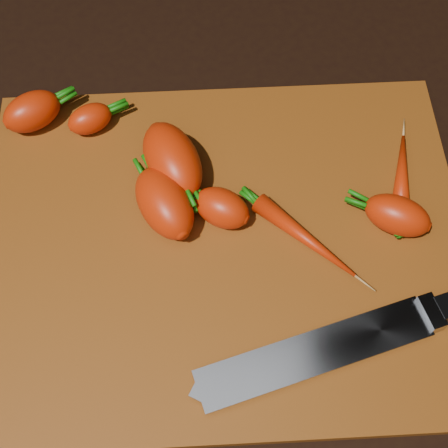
{
  "coord_description": "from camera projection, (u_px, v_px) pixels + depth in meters",
  "views": [
    {
      "loc": [
        -0.02,
        -0.28,
        0.59
      ],
      "look_at": [
        0.0,
        0.01,
        0.03
      ],
      "focal_mm": 50.0,
      "sensor_mm": 36.0,
      "label": 1
    }
  ],
  "objects": [
    {
      "name": "carrot_1",
      "position": [
        222.0,
        208.0,
        0.64
      ],
      "size": [
        0.07,
        0.06,
        0.04
      ],
      "primitive_type": "ellipsoid",
      "rotation": [
        0.0,
        0.0,
        2.59
      ],
      "color": "red",
      "rests_on": "cutting_board"
    },
    {
      "name": "carrot_3",
      "position": [
        164.0,
        203.0,
        0.63
      ],
      "size": [
        0.08,
        0.1,
        0.05
      ],
      "primitive_type": "ellipsoid",
      "rotation": [
        0.0,
        0.0,
        2.02
      ],
      "color": "red",
      "rests_on": "cutting_board"
    },
    {
      "name": "carrot_7",
      "position": [
        305.0,
        238.0,
        0.63
      ],
      "size": [
        0.1,
        0.1,
        0.02
      ],
      "primitive_type": "ellipsoid",
      "rotation": [
        0.0,
        0.0,
        -0.78
      ],
      "color": "red",
      "rests_on": "cutting_board"
    },
    {
      "name": "carrot_0",
      "position": [
        32.0,
        112.0,
        0.69
      ],
      "size": [
        0.08,
        0.07,
        0.04
      ],
      "primitive_type": "ellipsoid",
      "rotation": [
        0.0,
        0.0,
        0.53
      ],
      "color": "red",
      "rests_on": "cutting_board"
    },
    {
      "name": "ground",
      "position": [
        224.0,
        248.0,
        0.66
      ],
      "size": [
        2.0,
        2.0,
        0.01
      ],
      "primitive_type": "cube",
      "color": "black"
    },
    {
      "name": "carrot_5",
      "position": [
        397.0,
        215.0,
        0.63
      ],
      "size": [
        0.08,
        0.07,
        0.04
      ],
      "primitive_type": "ellipsoid",
      "rotation": [
        0.0,
        0.0,
        2.67
      ],
      "color": "red",
      "rests_on": "cutting_board"
    },
    {
      "name": "cutting_board",
      "position": [
        225.0,
        243.0,
        0.65
      ],
      "size": [
        0.5,
        0.4,
        0.01
      ],
      "primitive_type": "cube",
      "color": "brown",
      "rests_on": "ground"
    },
    {
      "name": "carrot_4",
      "position": [
        90.0,
        119.0,
        0.69
      ],
      "size": [
        0.06,
        0.05,
        0.03
      ],
      "primitive_type": "ellipsoid",
      "rotation": [
        0.0,
        0.0,
        0.45
      ],
      "color": "red",
      "rests_on": "cutting_board"
    },
    {
      "name": "carrot_6",
      "position": [
        402.0,
        177.0,
        0.66
      ],
      "size": [
        0.05,
        0.11,
        0.02
      ],
      "primitive_type": "ellipsoid",
      "rotation": [
        0.0,
        0.0,
        1.35
      ],
      "color": "red",
      "rests_on": "cutting_board"
    },
    {
      "name": "carrot_2",
      "position": [
        172.0,
        160.0,
        0.66
      ],
      "size": [
        0.09,
        0.11,
        0.06
      ],
      "primitive_type": "ellipsoid",
      "rotation": [
        0.0,
        0.0,
        -1.19
      ],
      "color": "red",
      "rests_on": "cutting_board"
    },
    {
      "name": "knife",
      "position": [
        337.0,
        345.0,
        0.58
      ],
      "size": [
        0.36,
        0.13,
        0.02
      ],
      "rotation": [
        0.0,
        0.0,
        0.27
      ],
      "color": "gray",
      "rests_on": "cutting_board"
    }
  ]
}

